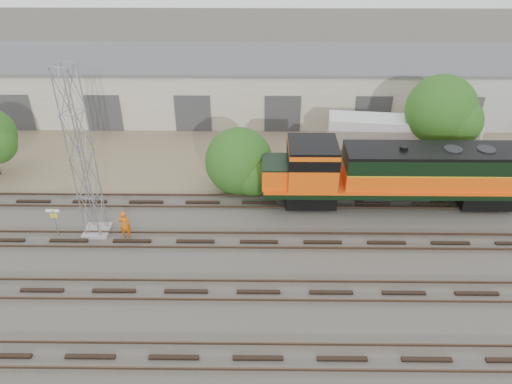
{
  "coord_description": "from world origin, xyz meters",
  "views": [
    {
      "loc": [
        0.08,
        -23.4,
        19.3
      ],
      "look_at": [
        -0.21,
        4.0,
        2.2
      ],
      "focal_mm": 35.0,
      "sensor_mm": 36.0,
      "label": 1
    }
  ],
  "objects_px": {
    "signal_tower": "(82,159)",
    "worker": "(125,225)",
    "locomotive": "(395,173)",
    "semi_trailer": "(405,134)"
  },
  "relations": [
    {
      "from": "locomotive",
      "to": "signal_tower",
      "type": "distance_m",
      "value": 20.15
    },
    {
      "from": "locomotive",
      "to": "semi_trailer",
      "type": "bearing_deg",
      "value": 70.5
    },
    {
      "from": "signal_tower",
      "to": "worker",
      "type": "height_order",
      "value": "signal_tower"
    },
    {
      "from": "signal_tower",
      "to": "semi_trailer",
      "type": "relative_size",
      "value": 0.94
    },
    {
      "from": "signal_tower",
      "to": "semi_trailer",
      "type": "distance_m",
      "value": 24.46
    },
    {
      "from": "locomotive",
      "to": "worker",
      "type": "height_order",
      "value": "locomotive"
    },
    {
      "from": "signal_tower",
      "to": "semi_trailer",
      "type": "xyz_separation_m",
      "value": [
        22.03,
        10.18,
        -3.12
      ]
    },
    {
      "from": "semi_trailer",
      "to": "worker",
      "type": "bearing_deg",
      "value": -145.6
    },
    {
      "from": "locomotive",
      "to": "signal_tower",
      "type": "bearing_deg",
      "value": -170.0
    },
    {
      "from": "worker",
      "to": "semi_trailer",
      "type": "relative_size",
      "value": 0.17
    }
  ]
}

